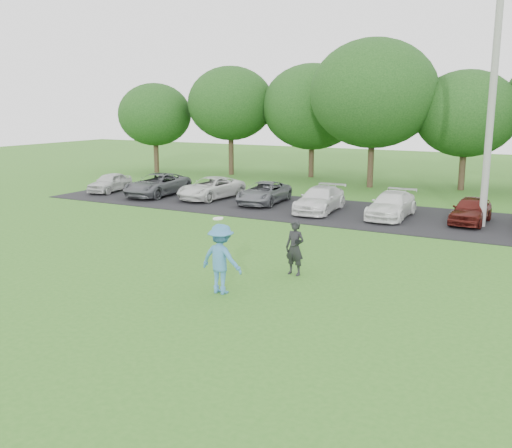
% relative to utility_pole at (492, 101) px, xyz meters
% --- Properties ---
extents(ground, '(100.00, 100.00, 0.00)m').
position_rel_utility_pole_xyz_m(ground, '(-5.42, -12.79, -5.02)').
color(ground, '#336D1F').
rests_on(ground, ground).
extents(parking_lot, '(32.00, 6.50, 0.03)m').
position_rel_utility_pole_xyz_m(parking_lot, '(-5.42, 0.21, -5.01)').
color(parking_lot, black).
rests_on(parking_lot, ground).
extents(utility_pole, '(0.28, 0.28, 10.04)m').
position_rel_utility_pole_xyz_m(utility_pole, '(0.00, 0.00, 0.00)').
color(utility_pole, gray).
rests_on(utility_pole, ground).
extents(frisbee_player, '(1.23, 0.75, 2.06)m').
position_rel_utility_pole_xyz_m(frisbee_player, '(-4.96, -12.06, -4.09)').
color(frisbee_player, teal).
rests_on(frisbee_player, ground).
extents(camera_bystander, '(0.63, 0.47, 1.62)m').
position_rel_utility_pole_xyz_m(camera_bystander, '(-3.94, -9.65, -4.21)').
color(camera_bystander, black).
rests_on(camera_bystander, ground).
extents(parked_cars, '(30.47, 4.90, 1.26)m').
position_rel_utility_pole_xyz_m(parked_cars, '(-4.54, 0.16, -4.42)').
color(parked_cars, silver).
rests_on(parked_cars, parking_lot).
extents(tree_row, '(42.39, 9.85, 8.64)m').
position_rel_utility_pole_xyz_m(tree_row, '(-3.91, 9.97, -0.11)').
color(tree_row, '#38281C').
rests_on(tree_row, ground).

